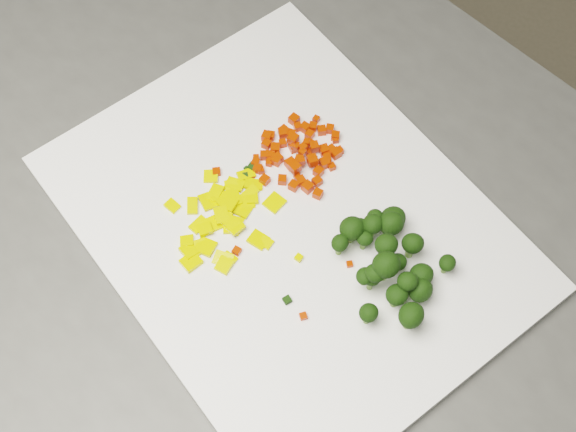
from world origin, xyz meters
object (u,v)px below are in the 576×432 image
(counter_block, at_px, (271,336))
(pepper_pile, at_px, (226,219))
(broccoli_pile, at_px, (387,266))
(carrot_pile, at_px, (301,150))
(cutting_board, at_px, (288,223))

(counter_block, xyz_separation_m, pepper_pile, (-0.03, -0.04, 0.47))
(pepper_pile, xyz_separation_m, broccoli_pile, (0.18, -0.00, 0.02))
(carrot_pile, bearing_deg, broccoli_pile, -39.58)
(pepper_pile, bearing_deg, cutting_board, 22.78)
(counter_block, distance_m, cutting_board, 0.46)
(carrot_pile, height_order, pepper_pile, carrot_pile)
(pepper_pile, bearing_deg, carrot_pile, 65.90)
(carrot_pile, relative_size, pepper_pile, 0.86)
(carrot_pile, distance_m, pepper_pile, 0.12)
(carrot_pile, bearing_deg, pepper_pile, -114.10)
(counter_block, relative_size, carrot_pile, 9.81)
(counter_block, height_order, broccoli_pile, broccoli_pile)
(counter_block, bearing_deg, broccoli_pile, -16.66)
(cutting_board, relative_size, broccoli_pile, 3.75)
(pepper_pile, height_order, broccoli_pile, broccoli_pile)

